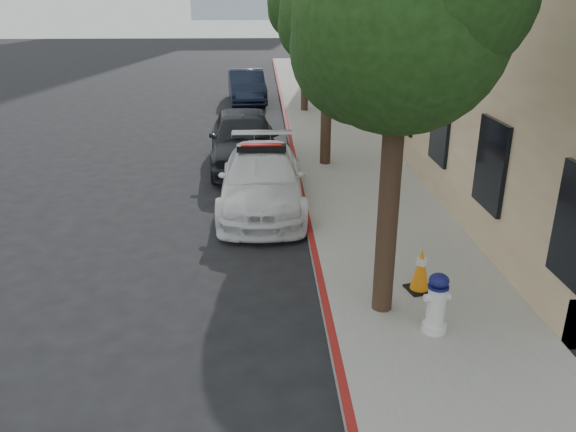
# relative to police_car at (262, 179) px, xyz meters

# --- Properties ---
(ground) EXTENTS (120.00, 120.00, 0.00)m
(ground) POSITION_rel_police_car_xyz_m (-1.10, -2.87, -0.68)
(ground) COLOR black
(ground) RESTS_ON ground
(sidewalk) EXTENTS (3.20, 50.00, 0.15)m
(sidewalk) POSITION_rel_police_car_xyz_m (2.50, 7.13, -0.61)
(sidewalk) COLOR gray
(sidewalk) RESTS_ON ground
(curb_strip) EXTENTS (0.12, 50.00, 0.15)m
(curb_strip) POSITION_rel_police_car_xyz_m (0.96, 7.13, -0.61)
(curb_strip) COLOR maroon
(curb_strip) RESTS_ON ground
(tree_near) EXTENTS (2.92, 2.82, 5.62)m
(tree_near) POSITION_rel_police_car_xyz_m (1.83, -4.89, 3.59)
(tree_near) COLOR black
(tree_near) RESTS_ON sidewalk
(tree_mid) EXTENTS (2.77, 2.64, 5.43)m
(tree_mid) POSITION_rel_police_car_xyz_m (1.83, 3.11, 3.48)
(tree_mid) COLOR black
(tree_mid) RESTS_ON sidewalk
(tree_far) EXTENTS (3.10, 3.00, 5.81)m
(tree_far) POSITION_rel_police_car_xyz_m (1.83, 11.11, 3.70)
(tree_far) COLOR black
(tree_far) RESTS_ON sidewalk
(police_car) EXTENTS (1.95, 4.69, 1.51)m
(police_car) POSITION_rel_police_car_xyz_m (0.00, 0.00, 0.00)
(police_car) COLOR white
(police_car) RESTS_ON ground
(parked_car_mid) EXTENTS (2.21, 4.87, 1.62)m
(parked_car_mid) POSITION_rel_police_car_xyz_m (-0.51, 3.45, 0.13)
(parked_car_mid) COLOR black
(parked_car_mid) RESTS_ON ground
(parked_car_far) EXTENTS (1.93, 4.56, 1.46)m
(parked_car_far) POSITION_rel_police_car_xyz_m (-0.66, 13.95, 0.05)
(parked_car_far) COLOR black
(parked_car_far) RESTS_ON ground
(fire_hydrant) EXTENTS (0.38, 0.35, 0.90)m
(fire_hydrant) POSITION_rel_police_car_xyz_m (2.41, -5.54, -0.09)
(fire_hydrant) COLOR silver
(fire_hydrant) RESTS_ON sidewalk
(traffic_cone) EXTENTS (0.47, 0.47, 0.75)m
(traffic_cone) POSITION_rel_police_car_xyz_m (2.52, -4.36, -0.16)
(traffic_cone) COLOR black
(traffic_cone) RESTS_ON sidewalk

